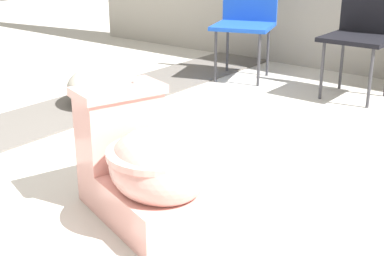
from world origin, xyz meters
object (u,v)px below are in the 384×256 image
boulder_near (94,87)px  folding_chair_left (247,13)px  toilet (146,167)px  folding_chair_middle (365,23)px

boulder_near → folding_chair_left: bearing=74.6°
folding_chair_left → boulder_near: size_ratio=1.84×
toilet → folding_chair_middle: 2.28m
toilet → folding_chair_middle: bearing=108.1°
folding_chair_left → boulder_near: bearing=-34.4°
toilet → folding_chair_middle: folding_chair_middle is taller
folding_chair_middle → boulder_near: size_ratio=1.84×
folding_chair_left → boulder_near: (-0.36, -1.30, -0.38)m
folding_chair_left → folding_chair_middle: (0.94, 0.05, 0.00)m
toilet → folding_chair_middle: size_ratio=0.85×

